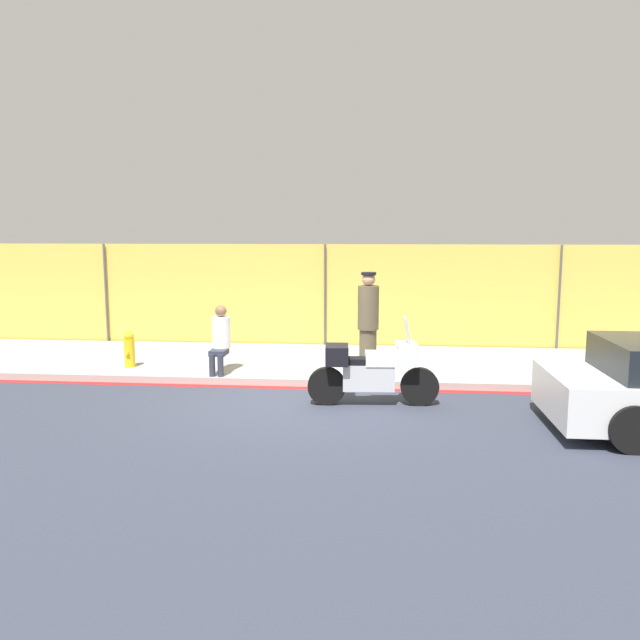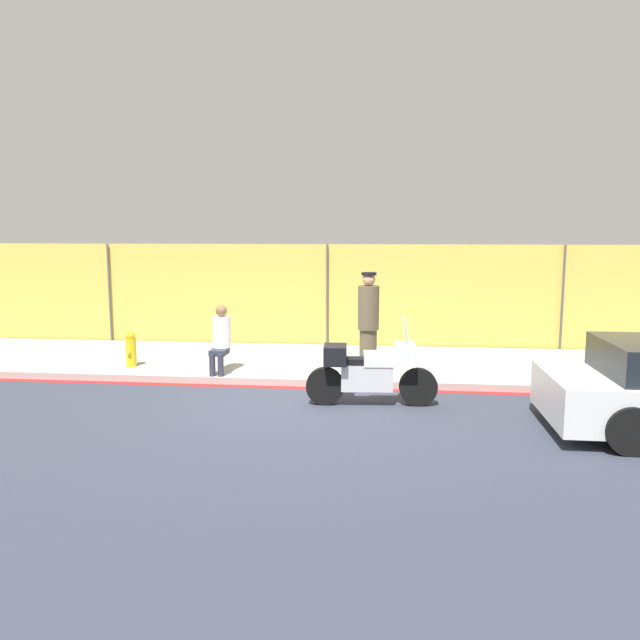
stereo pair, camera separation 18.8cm
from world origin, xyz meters
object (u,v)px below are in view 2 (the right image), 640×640
person_seated_on_curb (221,335)px  motorcycle (370,370)px  officer_standing (368,321)px  fire_hydrant (131,349)px

person_seated_on_curb → motorcycle: bearing=-27.9°
officer_standing → fire_hydrant: 4.67m
person_seated_on_curb → fire_hydrant: 1.94m
motorcycle → person_seated_on_curb: bearing=148.3°
motorcycle → person_seated_on_curb: (-2.84, 1.50, 0.26)m
officer_standing → fire_hydrant: bearing=180.0°
person_seated_on_curb → officer_standing: bearing=5.9°
officer_standing → fire_hydrant: officer_standing is taller
motorcycle → officer_standing: officer_standing is taller
officer_standing → fire_hydrant: (-4.63, 0.00, -0.62)m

